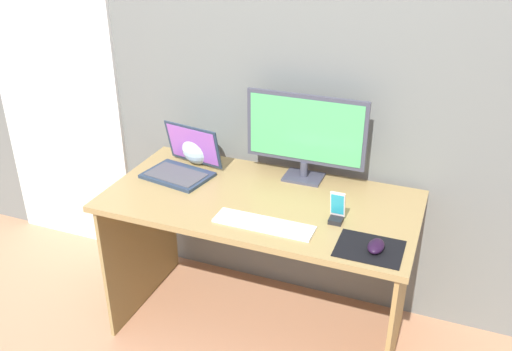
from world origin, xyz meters
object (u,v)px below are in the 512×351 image
monitor (305,134)px  mouse (376,246)px  laptop (183,165)px  keyboard_external (264,224)px  fishbowl (199,147)px  phone_in_dock (337,211)px

monitor → mouse: monitor is taller
laptop → keyboard_external: laptop is taller
fishbowl → keyboard_external: (0.51, -0.45, -0.08)m
mouse → laptop: bearing=166.4°
laptop → mouse: laptop is taller
phone_in_dock → fishbowl: bearing=158.2°
fishbowl → phone_in_dock: fishbowl is taller
laptop → fishbowl: (0.02, 0.15, 0.04)m
fishbowl → mouse: bearing=-25.6°
keyboard_external → mouse: bearing=-1.8°
monitor → mouse: size_ratio=5.63×
fishbowl → monitor: bearing=1.6°
laptop → mouse: size_ratio=3.46×
monitor → keyboard_external: bearing=-93.4°
keyboard_external → phone_in_dock: (0.27, 0.13, 0.04)m
fishbowl → keyboard_external: 0.68m
laptop → keyboard_external: (0.53, -0.30, -0.04)m
laptop → fishbowl: size_ratio=2.01×
keyboard_external → mouse: size_ratio=4.14×
laptop → mouse: bearing=-17.8°
laptop → keyboard_external: size_ratio=0.84×
monitor → laptop: bearing=-163.9°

